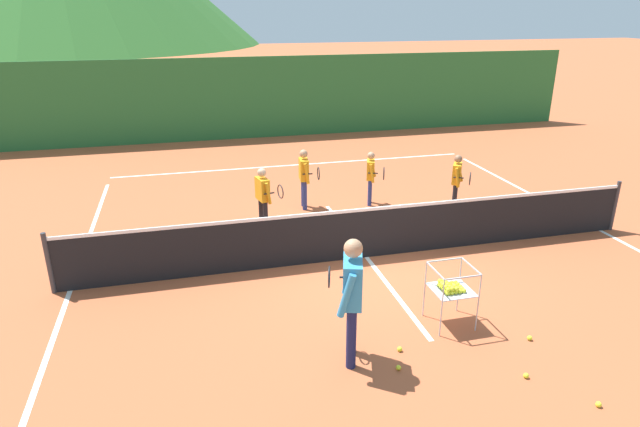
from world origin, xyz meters
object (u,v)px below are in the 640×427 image
student_1 (304,173)px  tennis_ball_6 (530,338)px  tennis_ball_5 (526,376)px  ball_cart (451,287)px  student_0 (263,193)px  tennis_ball_4 (400,349)px  tennis_net (367,232)px  instructor (352,290)px  student_3 (457,177)px  tennis_ball_8 (599,404)px  tennis_ball_3 (399,368)px  student_2 (371,173)px

student_1 → tennis_ball_6: bearing=-72.7°
tennis_ball_5 → ball_cart: bearing=105.0°
student_1 → ball_cart: size_ratio=1.53×
student_0 → tennis_ball_4: (1.10, -4.68, -0.76)m
student_1 → tennis_ball_4: size_ratio=20.18×
tennis_net → ball_cart: size_ratio=11.99×
tennis_net → ball_cart: (0.42, -2.42, 0.09)m
instructor → tennis_ball_6: 2.75m
tennis_ball_5 → tennis_ball_6: bearing=53.0°
student_3 → tennis_ball_8: bearing=-102.9°
tennis_net → student_0: bearing=132.2°
student_1 → tennis_ball_5: (1.32, -6.66, -0.79)m
instructor → tennis_net: bearing=67.1°
tennis_net → tennis_ball_4: 2.98m
student_3 → ball_cart: bearing=-118.5°
tennis_ball_3 → student_1: bearing=88.4°
tennis_ball_6 → tennis_ball_8: bearing=-91.2°
tennis_net → student_1: (-0.52, 2.85, 0.33)m
instructor → tennis_ball_6: bearing=-4.8°
instructor → tennis_ball_3: instructor is taller
student_0 → student_2: 2.79m
student_0 → tennis_ball_3: student_0 is taller
student_3 → tennis_net: bearing=-145.9°
tennis_net → tennis_ball_8: size_ratio=158.49×
instructor → tennis_ball_3: bearing=-35.7°
student_3 → tennis_ball_6: size_ratio=18.92×
student_3 → tennis_ball_5: (-1.95, -5.68, -0.74)m
tennis_ball_8 → student_0: bearing=115.0°
student_3 → tennis_ball_8: (-1.45, -6.35, -0.74)m
student_1 → tennis_ball_4: bearing=-90.0°
tennis_net → ball_cart: bearing=-80.1°
student_2 → ball_cart: student_2 is taller
instructor → tennis_ball_6: instructor is taller
student_1 → instructor: bearing=-96.9°
tennis_ball_3 → student_3: bearing=56.2°
student_2 → student_3: student_3 is taller
tennis_ball_5 → student_1: bearing=101.2°
ball_cart → instructor: bearing=-164.1°
student_0 → student_3: size_ratio=1.03×
tennis_net → student_1: size_ratio=7.85×
instructor → tennis_ball_4: (0.70, -0.01, -1.00)m
tennis_ball_4 → tennis_ball_5: (1.32, -0.92, 0.00)m
instructor → student_2: (2.24, 5.59, -0.28)m
tennis_ball_4 → student_0: bearing=103.2°
student_1 → student_3: bearing=-16.7°
student_2 → tennis_ball_4: (-1.54, -5.60, -0.72)m
tennis_ball_4 → tennis_ball_6: bearing=-6.4°
tennis_ball_8 → student_2: bearing=92.3°
tennis_ball_5 → tennis_ball_4: bearing=145.2°
tennis_ball_3 → tennis_ball_4: (0.17, 0.37, 0.00)m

